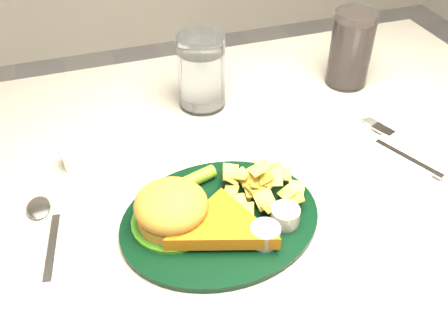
% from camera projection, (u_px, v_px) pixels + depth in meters
% --- Properties ---
extents(table, '(1.20, 0.80, 0.75)m').
position_uv_depth(table, '(233.00, 305.00, 1.04)').
color(table, gray).
rests_on(table, ground).
extents(dinner_plate, '(0.31, 0.27, 0.06)m').
position_uv_depth(dinner_plate, '(220.00, 205.00, 0.68)').
color(dinner_plate, black).
rests_on(dinner_plate, table).
extents(water_glass, '(0.10, 0.10, 0.14)m').
position_uv_depth(water_glass, '(201.00, 72.00, 0.89)').
color(water_glass, silver).
rests_on(water_glass, table).
extents(cola_glass, '(0.09, 0.09, 0.15)m').
position_uv_depth(cola_glass, '(351.00, 49.00, 0.95)').
color(cola_glass, black).
rests_on(cola_glass, table).
extents(fork_napkin, '(0.18, 0.20, 0.01)m').
position_uv_depth(fork_napkin, '(404.00, 155.00, 0.81)').
color(fork_napkin, white).
rests_on(fork_napkin, table).
extents(spoon, '(0.07, 0.17, 0.01)m').
position_uv_depth(spoon, '(52.00, 245.00, 0.66)').
color(spoon, silver).
rests_on(spoon, table).
extents(ramekin, '(0.05, 0.05, 0.03)m').
position_uv_depth(ramekin, '(77.00, 158.00, 0.79)').
color(ramekin, white).
rests_on(ramekin, table).
extents(wrapped_straw, '(0.18, 0.14, 0.01)m').
position_uv_depth(wrapped_straw, '(218.00, 134.00, 0.86)').
color(wrapped_straw, white).
rests_on(wrapped_straw, table).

